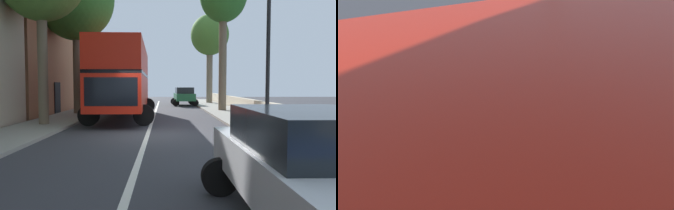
% 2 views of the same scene
% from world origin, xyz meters
% --- Properties ---
extents(ground_plane, '(84.00, 84.00, 0.00)m').
position_xyz_m(ground_plane, '(0.00, 0.00, 0.00)').
color(ground_plane, '#333338').
extents(road_centre_line, '(0.16, 54.00, 0.01)m').
position_xyz_m(road_centre_line, '(0.00, 0.00, 0.00)').
color(road_centre_line, silver).
rests_on(road_centre_line, ground).
extents(sidewalk_left, '(2.60, 60.00, 0.12)m').
position_xyz_m(sidewalk_left, '(-4.90, 0.00, 0.06)').
color(sidewalk_left, gray).
rests_on(sidewalk_left, ground).
extents(sidewalk_right, '(2.60, 60.00, 0.12)m').
position_xyz_m(sidewalk_right, '(4.90, 0.00, 0.06)').
color(sidewalk_right, gray).
rests_on(sidewalk_right, ground).
extents(boundary_wall_right, '(0.36, 54.00, 0.96)m').
position_xyz_m(boundary_wall_right, '(6.45, 0.00, 0.48)').
color(boundary_wall_right, beige).
rests_on(boundary_wall_right, ground).
extents(double_decker_bus, '(3.77, 11.37, 4.06)m').
position_xyz_m(double_decker_bus, '(-1.70, 6.74, 2.36)').
color(double_decker_bus, red).
rests_on(double_decker_bus, ground).
extents(parked_car_green_right_0, '(2.50, 4.36, 1.70)m').
position_xyz_m(parked_car_green_right_0, '(2.50, 18.74, 0.96)').
color(parked_car_green_right_0, '#1E6038').
rests_on(parked_car_green_right_0, ground).
extents(parked_car_white_right_2, '(2.44, 4.44, 1.60)m').
position_xyz_m(parked_car_white_right_2, '(2.50, -8.43, 0.92)').
color(parked_car_white_right_2, silver).
rests_on(parked_car_white_right_2, ground).
extents(street_tree_right_3, '(3.88, 3.88, 8.99)m').
position_xyz_m(street_tree_right_3, '(5.27, 21.66, 6.89)').
color(street_tree_right_3, '#7A6B56').
rests_on(street_tree_right_3, sidewalk_right).
extents(lamppost_right, '(0.32, 0.32, 6.31)m').
position_xyz_m(lamppost_right, '(4.30, -0.87, 3.81)').
color(lamppost_right, black).
rests_on(lamppost_right, sidewalk_right).
extents(litter_bin_right, '(0.55, 0.55, 1.02)m').
position_xyz_m(litter_bin_right, '(5.30, -3.75, 0.63)').
color(litter_bin_right, black).
rests_on(litter_bin_right, sidewalk_right).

